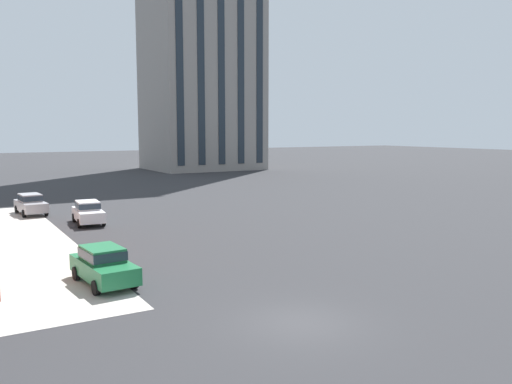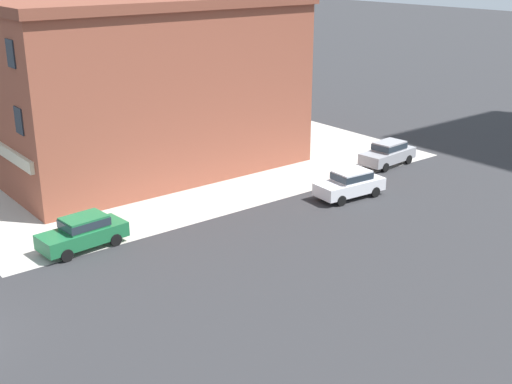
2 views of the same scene
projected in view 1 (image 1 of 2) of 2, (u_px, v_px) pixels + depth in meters
name	position (u px, v px, depth m)	size (l,w,h in m)	color
ground_plane	(300.00, 322.00, 18.96)	(320.00, 320.00, 0.00)	#2D2D30
car_main_northbound_near	(31.00, 203.00, 43.14)	(2.17, 4.53, 1.68)	#99999E
car_main_northbound_far	(88.00, 211.00, 38.80)	(2.15, 4.52, 1.68)	silver
car_main_southbound_far	(103.00, 264.00, 23.61)	(2.16, 4.53, 1.68)	#1E6B3D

